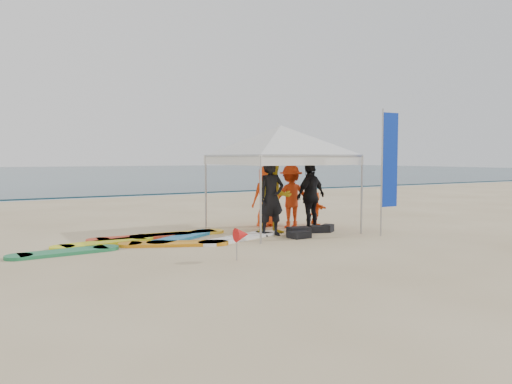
{
  "coord_description": "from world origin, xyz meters",
  "views": [
    {
      "loc": [
        -5.73,
        -7.48,
        2.01
      ],
      "look_at": [
        0.09,
        2.6,
        1.2
      ],
      "focal_mm": 35.0,
      "sensor_mm": 36.0,
      "label": 1
    }
  ],
  "objects": [
    {
      "name": "ground",
      "position": [
        0.0,
        0.0,
        0.0
      ],
      "size": [
        120.0,
        120.0,
        0.0
      ],
      "primitive_type": "plane",
      "color": "beige",
      "rests_on": "ground"
    },
    {
      "name": "ocean",
      "position": [
        0.0,
        60.0,
        0.04
      ],
      "size": [
        160.0,
        84.0,
        0.08
      ],
      "primitive_type": "cube",
      "color": "#0C2633",
      "rests_on": "ground"
    },
    {
      "name": "shoreline_foam",
      "position": [
        0.0,
        18.2,
        0.0
      ],
      "size": [
        160.0,
        1.2,
        0.01
      ],
      "primitive_type": "cube",
      "color": "silver",
      "rests_on": "ground"
    },
    {
      "name": "person_black_a",
      "position": [
        0.96,
        3.32,
        0.98
      ],
      "size": [
        0.72,
        0.48,
        1.96
      ],
      "primitive_type": "imported",
      "rotation": [
        0.0,
        0.0,
        -0.02
      ],
      "color": "black",
      "rests_on": "ground"
    },
    {
      "name": "person_yellow",
      "position": [
        1.23,
        3.6,
        0.96
      ],
      "size": [
        1.08,
        0.93,
        1.92
      ],
      "primitive_type": "imported",
      "rotation": [
        0.0,
        0.0,
        -0.25
      ],
      "color": "gold",
      "rests_on": "ground"
    },
    {
      "name": "person_orange_a",
      "position": [
        2.2,
        4.25,
        0.9
      ],
      "size": [
        1.3,
        0.96,
        1.79
      ],
      "primitive_type": "imported",
      "rotation": [
        0.0,
        0.0,
        2.86
      ],
      "color": "red",
      "rests_on": "ground"
    },
    {
      "name": "person_black_b",
      "position": [
        2.42,
        3.61,
        0.94
      ],
      "size": [
        1.18,
        0.73,
        1.87
      ],
      "primitive_type": "imported",
      "rotation": [
        0.0,
        0.0,
        3.41
      ],
      "color": "black",
      "rests_on": "ground"
    },
    {
      "name": "person_orange_b",
      "position": [
        1.77,
        4.87,
        0.89
      ],
      "size": [
        0.88,
        0.59,
        1.78
      ],
      "primitive_type": "imported",
      "rotation": [
        0.0,
        0.0,
        3.12
      ],
      "color": "#F94816",
      "rests_on": "ground"
    },
    {
      "name": "person_seated",
      "position": [
        3.25,
        4.5,
        0.49
      ],
      "size": [
        0.45,
        0.95,
        0.98
      ],
      "primitive_type": "imported",
      "rotation": [
        0.0,
        0.0,
        1.39
      ],
      "color": "#F85A16",
      "rests_on": "ground"
    },
    {
      "name": "canopy_tent",
      "position": [
        1.66,
        3.97,
        2.86
      ],
      "size": [
        4.36,
        4.36,
        3.29
      ],
      "color": "#A5A5A8",
      "rests_on": "ground"
    },
    {
      "name": "feather_flag",
      "position": [
        3.62,
        1.88,
        1.9
      ],
      "size": [
        0.55,
        0.04,
        3.24
      ],
      "color": "#A5A5A8",
      "rests_on": "ground"
    },
    {
      "name": "marker_pennant",
      "position": [
        -1.12,
        1.04,
        0.49
      ],
      "size": [
        0.28,
        0.28,
        0.64
      ],
      "color": "#A5A5A8",
      "rests_on": "ground"
    },
    {
      "name": "gear_pile",
      "position": [
        1.86,
        2.96,
        0.1
      ],
      "size": [
        1.74,
        0.94,
        0.22
      ],
      "color": "black",
      "rests_on": "ground"
    },
    {
      "name": "surfboard_spread",
      "position": [
        -1.83,
        3.88,
        0.04
      ],
      "size": [
        6.0,
        2.25,
        0.07
      ],
      "color": "orange",
      "rests_on": "ground"
    }
  ]
}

